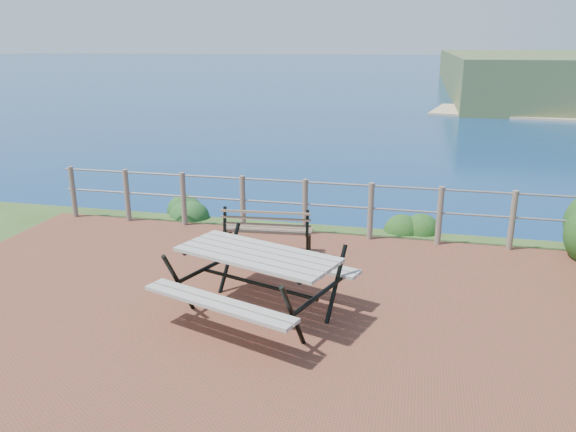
% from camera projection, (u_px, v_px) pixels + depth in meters
% --- Properties ---
extents(ground, '(10.00, 7.00, 0.12)m').
position_uv_depth(ground, '(251.00, 321.00, 6.93)').
color(ground, brown).
rests_on(ground, ground).
extents(ocean, '(1200.00, 1200.00, 0.00)m').
position_uv_depth(ocean, '(419.00, 53.00, 192.98)').
color(ocean, navy).
rests_on(ocean, ground).
extents(safety_railing, '(9.40, 0.10, 1.00)m').
position_uv_depth(safety_railing, '(305.00, 204.00, 9.87)').
color(safety_railing, '#6B5B4C').
rests_on(safety_railing, ground).
extents(picnic_table, '(2.14, 1.65, 0.84)m').
position_uv_depth(picnic_table, '(257.00, 277.00, 6.88)').
color(picnic_table, '#9B948B').
rests_on(picnic_table, ground).
extents(park_bench, '(1.45, 0.48, 0.80)m').
position_uv_depth(park_bench, '(268.00, 222.00, 9.00)').
color(park_bench, brown).
rests_on(park_bench, ground).
extents(shrub_lip_west, '(0.78, 0.78, 0.53)m').
position_uv_depth(shrub_lip_west, '(186.00, 213.00, 11.34)').
color(shrub_lip_west, '#1E5121').
rests_on(shrub_lip_west, ground).
extents(shrub_lip_east, '(0.72, 0.72, 0.44)m').
position_uv_depth(shrub_lip_east, '(410.00, 227.00, 10.44)').
color(shrub_lip_east, '#153D12').
rests_on(shrub_lip_east, ground).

